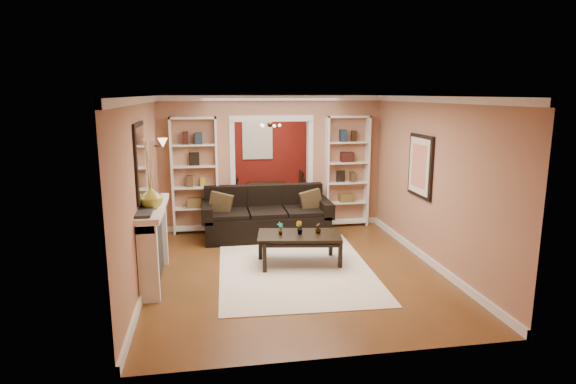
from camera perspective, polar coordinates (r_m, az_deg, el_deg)
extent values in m
plane|color=brown|center=(9.01, -0.88, -6.11)|extent=(8.00, 8.00, 0.00)
plane|color=white|center=(8.58, -0.94, 11.33)|extent=(8.00, 8.00, 0.00)
plane|color=#AF795C|center=(12.63, -3.66, 5.27)|extent=(8.00, 0.00, 8.00)
plane|color=#AF795C|center=(4.87, 6.25, -5.10)|extent=(8.00, 0.00, 8.00)
plane|color=#AF795C|center=(8.65, -15.81, 1.91)|extent=(0.00, 8.00, 8.00)
plane|color=#AF795C|center=(9.30, 12.95, 2.71)|extent=(0.00, 8.00, 8.00)
cube|color=#AF795C|center=(9.87, -1.96, 3.50)|extent=(4.50, 0.15, 2.70)
cube|color=maroon|center=(12.60, -3.64, 5.12)|extent=(4.44, 0.04, 2.64)
cube|color=#8CA5CC|center=(12.54, -3.64, 6.14)|extent=(0.78, 0.03, 0.98)
cube|color=white|center=(7.82, 0.75, -8.89)|extent=(2.50, 3.42, 0.01)
cube|color=black|center=(9.28, -2.57, -2.50)|extent=(2.46, 1.06, 0.96)
cube|color=#4F3F22|center=(9.15, -7.99, -1.52)|extent=(0.44, 0.22, 0.42)
cube|color=#4F3F22|center=(9.36, 2.75, -1.18)|extent=(0.41, 0.15, 0.40)
cube|color=black|center=(7.90, 1.34, -6.77)|extent=(1.43, 0.92, 0.51)
imported|color=#336626|center=(7.74, -0.92, -4.36)|extent=(0.14, 0.12, 0.21)
imported|color=#336626|center=(7.79, 1.35, -4.26)|extent=(0.15, 0.15, 0.21)
imported|color=#336626|center=(7.86, 3.58, -4.30)|extent=(0.11, 0.11, 0.17)
cube|color=white|center=(9.65, -10.98, 1.90)|extent=(0.90, 0.30, 2.30)
cube|color=white|center=(10.06, 6.97, 2.42)|extent=(0.90, 0.30, 2.30)
cube|color=white|center=(7.35, -15.45, -5.93)|extent=(0.32, 1.70, 1.16)
imported|color=#A29B34|center=(6.98, -15.94, -0.53)|extent=(0.37, 0.37, 0.34)
cube|color=silver|center=(7.11, -17.10, 3.47)|extent=(0.03, 0.95, 1.10)
cube|color=#FFE0A5|center=(9.12, -15.00, 5.48)|extent=(0.18, 0.18, 0.22)
cube|color=black|center=(8.35, 15.36, 2.98)|extent=(0.04, 0.85, 1.05)
imported|color=black|center=(11.37, -2.07, -0.84)|extent=(1.65, 0.92, 0.58)
cube|color=black|center=(11.00, -4.71, -0.77)|extent=(0.43, 0.43, 0.78)
cube|color=black|center=(11.14, 0.93, -0.41)|extent=(0.53, 0.53, 0.84)
cube|color=black|center=(11.58, -4.97, -0.04)|extent=(0.47, 0.47, 0.82)
cube|color=black|center=(11.71, 0.40, 0.39)|extent=(0.46, 0.46, 0.92)
cube|color=#3C2A1B|center=(11.28, -3.01, 7.93)|extent=(0.50, 0.50, 0.30)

